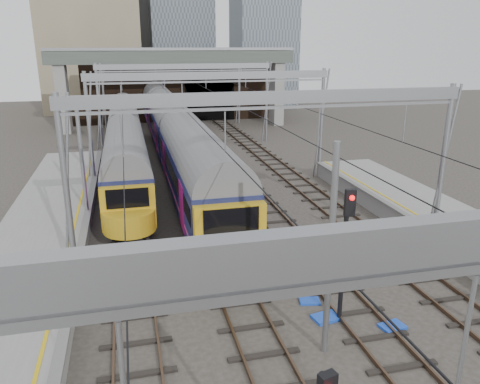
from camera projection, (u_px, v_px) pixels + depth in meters
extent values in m
cube|color=slate|center=(60.00, 351.00, 13.69)|extent=(0.35, 55.00, 0.12)
cube|color=gold|center=(42.00, 352.00, 13.55)|extent=(0.12, 55.00, 0.01)
cube|color=#4C3828|center=(117.00, 225.00, 25.88)|extent=(0.08, 80.00, 0.16)
cube|color=#4C3828|center=(143.00, 222.00, 26.20)|extent=(0.08, 80.00, 0.16)
cube|color=black|center=(130.00, 225.00, 26.06)|extent=(2.40, 80.00, 0.14)
cube|color=#4C3828|center=(189.00, 219.00, 26.78)|extent=(0.08, 80.00, 0.16)
cube|color=#4C3828|center=(213.00, 216.00, 27.10)|extent=(0.08, 80.00, 0.16)
cube|color=black|center=(201.00, 219.00, 26.96)|extent=(2.40, 80.00, 0.14)
cube|color=#4C3828|center=(256.00, 213.00, 27.68)|extent=(0.08, 80.00, 0.16)
cube|color=#4C3828|center=(279.00, 211.00, 28.00)|extent=(0.08, 80.00, 0.16)
cube|color=black|center=(267.00, 213.00, 27.86)|extent=(2.40, 80.00, 0.14)
cube|color=#4C3828|center=(319.00, 208.00, 28.58)|extent=(0.08, 80.00, 0.16)
cube|color=#4C3828|center=(341.00, 206.00, 28.90)|extent=(0.08, 80.00, 0.16)
cube|color=black|center=(330.00, 208.00, 28.76)|extent=(2.40, 80.00, 0.14)
cylinder|color=gray|center=(67.00, 198.00, 17.88)|extent=(0.24, 0.24, 8.00)
cylinder|color=gray|center=(442.00, 172.00, 21.57)|extent=(0.24, 0.24, 8.00)
cube|color=gray|center=(274.00, 97.00, 18.64)|extent=(16.80, 0.28, 0.50)
cylinder|color=gray|center=(90.00, 133.00, 30.85)|extent=(0.24, 0.24, 8.00)
cylinder|color=gray|center=(321.00, 124.00, 34.54)|extent=(0.24, 0.24, 8.00)
cube|color=gray|center=(211.00, 76.00, 31.61)|extent=(16.80, 0.28, 0.50)
cylinder|color=gray|center=(99.00, 107.00, 43.81)|extent=(0.24, 0.24, 8.00)
cylinder|color=gray|center=(267.00, 102.00, 47.51)|extent=(0.24, 0.24, 8.00)
cube|color=gray|center=(185.00, 66.00, 44.57)|extent=(16.80, 0.28, 0.50)
cylinder|color=gray|center=(103.00, 94.00, 54.93)|extent=(0.24, 0.24, 8.00)
cylinder|color=gray|center=(239.00, 91.00, 58.62)|extent=(0.24, 0.24, 8.00)
cube|color=gray|center=(172.00, 62.00, 55.69)|extent=(16.80, 0.28, 0.50)
cube|color=black|center=(123.00, 127.00, 24.40)|extent=(0.03, 80.00, 0.03)
cube|color=black|center=(199.00, 124.00, 25.31)|extent=(0.03, 80.00, 0.03)
cube|color=black|center=(269.00, 121.00, 26.21)|extent=(0.03, 80.00, 0.03)
cube|color=black|center=(335.00, 119.00, 27.11)|extent=(0.03, 80.00, 0.03)
cube|color=black|center=(185.00, 85.00, 60.78)|extent=(26.00, 2.00, 9.00)
cube|color=black|center=(210.00, 100.00, 61.09)|extent=(6.50, 0.10, 5.20)
cylinder|color=black|center=(209.00, 80.00, 60.30)|extent=(6.50, 0.10, 6.50)
cube|color=black|center=(91.00, 113.00, 58.06)|extent=(6.00, 1.50, 3.00)
cube|color=gray|center=(63.00, 96.00, 52.08)|extent=(1.20, 2.50, 8.20)
cube|color=gray|center=(277.00, 91.00, 57.71)|extent=(1.20, 2.50, 8.20)
cube|color=#515B53|center=(174.00, 57.00, 53.65)|extent=(28.00, 3.00, 1.40)
cube|color=gray|center=(173.00, 49.00, 53.38)|extent=(28.00, 3.00, 0.30)
cube|color=tan|center=(91.00, 34.00, 69.08)|extent=(14.00, 12.00, 22.00)
cube|color=#4C5660|center=(180.00, 3.00, 76.28)|extent=(10.00, 10.00, 32.00)
cube|color=gray|center=(143.00, 48.00, 84.45)|extent=(18.00, 14.00, 18.00)
cube|color=black|center=(162.00, 131.00, 52.22)|extent=(2.37, 70.20, 0.70)
cube|color=#131B44|center=(161.00, 113.00, 51.61)|extent=(3.02, 70.20, 2.70)
cylinder|color=slate|center=(161.00, 101.00, 51.21)|extent=(2.96, 69.70, 2.96)
cube|color=black|center=(161.00, 109.00, 51.48)|extent=(3.04, 69.00, 0.81)
cube|color=#C73E79|center=(162.00, 120.00, 51.84)|extent=(3.04, 69.20, 0.13)
cube|color=gold|center=(231.00, 234.00, 18.99)|extent=(2.96, 0.60, 2.50)
cube|color=black|center=(231.00, 221.00, 18.64)|extent=(2.26, 0.08, 1.08)
cube|color=black|center=(127.00, 166.00, 37.36)|extent=(2.09, 30.75, 0.70)
cube|color=#131B44|center=(125.00, 143.00, 36.81)|extent=(2.66, 30.75, 2.37)
cylinder|color=slate|center=(124.00, 128.00, 36.45)|extent=(2.60, 30.25, 2.60)
cube|color=black|center=(125.00, 138.00, 36.69)|extent=(2.68, 29.55, 0.71)
cube|color=#C73E79|center=(126.00, 151.00, 37.01)|extent=(2.68, 29.75, 0.11)
cube|color=gold|center=(128.00, 209.00, 22.46)|extent=(2.60, 0.60, 2.17)
cube|color=black|center=(128.00, 198.00, 22.13)|extent=(1.99, 0.08, 0.95)
cylinder|color=black|center=(343.00, 259.00, 16.39)|extent=(0.16, 0.16, 4.89)
cube|color=black|center=(350.00, 203.00, 15.58)|extent=(0.38, 0.22, 0.92)
sphere|color=red|center=(352.00, 198.00, 15.41)|extent=(0.18, 0.18, 0.18)
cube|color=blue|center=(326.00, 318.00, 17.14)|extent=(1.08, 0.85, 0.11)
cube|color=blue|center=(310.00, 301.00, 18.27)|extent=(0.87, 0.69, 0.09)
cube|color=blue|center=(392.00, 326.00, 16.61)|extent=(0.97, 0.77, 0.10)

